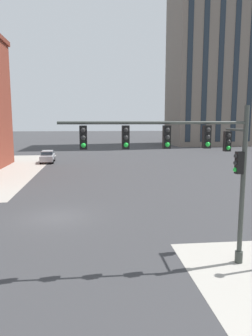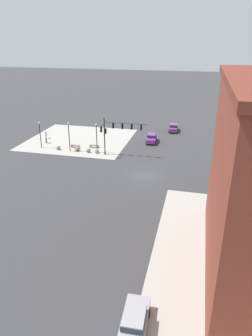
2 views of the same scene
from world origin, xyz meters
The scene contains 18 objects.
ground_plane centered at (0.00, 0.00, 0.00)m, with size 320.00×320.00×0.00m, color #38383A.
sidewalk_corner_slab centered at (16.00, -14.50, 0.00)m, with size 20.00×19.00×0.02m, color #A8A399.
traffic_signal_main centered at (6.50, -7.07, 4.44)m, with size 7.54×2.09×6.55m.
bollard_sphere_curb_a centered at (9.99, -7.49, 0.38)m, with size 0.76×0.76×0.76m, color gray.
bollard_sphere_curb_b centered at (11.62, -7.54, 0.38)m, with size 0.76×0.76×0.76m, color gray.
bollard_sphere_curb_c centered at (13.74, -7.79, 0.38)m, with size 0.76×0.76×0.76m, color gray.
bollard_sphere_curb_d centered at (13.89, -7.57, 0.38)m, with size 0.76×0.76×0.76m, color gray.
bollard_sphere_curb_e centered at (17.49, -7.59, 0.38)m, with size 0.76×0.76×0.76m, color gray.
bench_near_signal centered at (11.41, -10.23, 0.33)m, with size 1.85×0.71×0.49m.
bench_mid_block centered at (14.90, -9.39, 0.33)m, with size 1.84×0.67×0.49m.
pedestrian_near_bench centered at (21.40, -10.56, 1.00)m, with size 0.23×0.55×1.74m.
pedestrian_at_curb centered at (22.82, -13.33, 0.87)m, with size 0.35×0.47×1.54m.
street_lamp_corner_near centered at (10.00, -7.72, 3.36)m, with size 0.36×0.36×5.36m.
street_lamp_mid_sidewalk centered at (15.06, -7.33, 3.36)m, with size 0.36×0.36×5.34m.
street_lamp_corner_far centered at (21.01, -7.83, 3.17)m, with size 0.36×0.36×5.00m.
car_main_northbound_near centered at (-1.95, -24.73, 0.92)m, with size 2.04×4.48×1.68m.
car_main_northbound_far centered at (1.50, -15.96, 0.92)m, with size 2.13×4.52×1.68m.
car_main_southbound_near centered at (-4.14, 26.38, 0.92)m, with size 2.03×4.47×1.68m.
Camera 2 is at (-7.21, 41.53, 19.06)m, focal length 32.87 mm.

